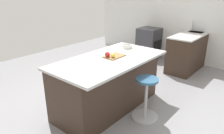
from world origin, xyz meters
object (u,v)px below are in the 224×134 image
(cutting_board, at_px, (114,56))
(apple_yellow, at_px, (113,55))
(apple_red, at_px, (107,54))
(oven_range, at_px, (149,43))
(kitchen_island, at_px, (108,83))
(fruit_bowl, at_px, (127,46))
(stool_by_window, at_px, (146,100))

(cutting_board, relative_size, apple_yellow, 5.11)
(apple_red, bearing_deg, oven_range, -162.15)
(kitchen_island, bearing_deg, cutting_board, 159.37)
(oven_range, bearing_deg, kitchen_island, 17.82)
(oven_range, distance_m, fruit_bowl, 2.57)
(stool_by_window, distance_m, apple_yellow, 0.90)
(stool_by_window, relative_size, fruit_bowl, 3.52)
(cutting_board, bearing_deg, oven_range, -160.68)
(cutting_board, xyz_separation_m, fruit_bowl, (-0.57, -0.16, 0.03))
(cutting_board, xyz_separation_m, apple_red, (0.13, -0.04, 0.05))
(oven_range, height_order, cutting_board, cutting_board)
(apple_yellow, bearing_deg, oven_range, -160.40)
(oven_range, bearing_deg, stool_by_window, 29.93)
(kitchen_island, height_order, apple_yellow, apple_yellow)
(stool_by_window, distance_m, fruit_bowl, 1.18)
(stool_by_window, bearing_deg, oven_range, -150.07)
(oven_range, distance_m, kitchen_island, 3.21)
(stool_by_window, relative_size, apple_red, 8.11)
(oven_range, bearing_deg, cutting_board, 19.32)
(kitchen_island, xyz_separation_m, fruit_bowl, (-0.70, -0.11, 0.50))
(kitchen_island, relative_size, stool_by_window, 2.85)
(cutting_board, bearing_deg, apple_yellow, 27.62)
(kitchen_island, bearing_deg, oven_range, -162.18)
(apple_red, distance_m, fruit_bowl, 0.72)
(oven_range, xyz_separation_m, kitchen_island, (3.06, 0.98, 0.02))
(cutting_board, bearing_deg, stool_by_window, 90.90)
(kitchen_island, height_order, cutting_board, cutting_board)
(apple_red, bearing_deg, cutting_board, 162.74)
(oven_range, height_order, stool_by_window, oven_range)
(oven_range, distance_m, apple_red, 3.27)
(kitchen_island, xyz_separation_m, apple_red, (0.01, 0.00, 0.53))
(oven_range, bearing_deg, fruit_bowl, 20.30)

